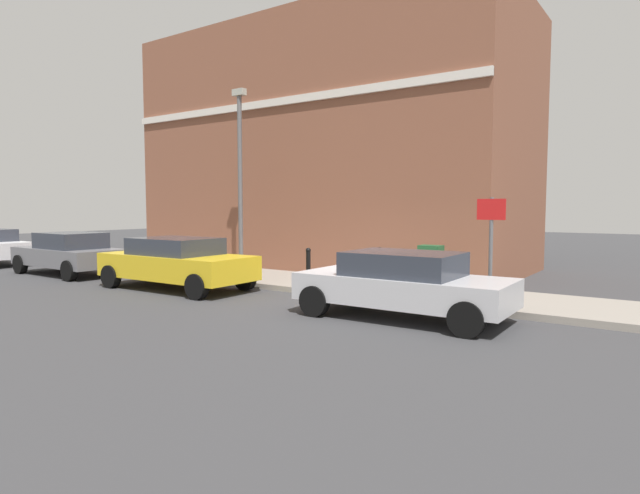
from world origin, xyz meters
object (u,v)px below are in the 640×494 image
at_px(car_silver, 403,283).
at_px(bollard_near_cabinet, 379,265).
at_px(bollard_far_kerb, 308,266).
at_px(car_yellow, 176,262).
at_px(utility_cabinet, 430,270).
at_px(car_grey, 69,253).
at_px(street_sign, 491,235).
at_px(lamppost, 240,173).

bearing_deg(car_silver, bollard_near_cabinet, -54.53).
bearing_deg(bollard_far_kerb, car_yellow, 114.76).
bearing_deg(utility_cabinet, bollard_far_kerb, 112.23).
xyz_separation_m(car_yellow, bollard_near_cabinet, (2.83, -4.75, -0.04)).
height_order(car_grey, bollard_far_kerb, car_grey).
bearing_deg(car_grey, car_yellow, -179.07).
bearing_deg(bollard_far_kerb, street_sign, -89.78).
relative_size(utility_cabinet, street_sign, 0.50).
distance_m(car_grey, utility_cabinet, 11.93).
bearing_deg(bollard_far_kerb, car_silver, -113.39).
xyz_separation_m(bollard_far_kerb, lamppost, (1.09, 3.41, 2.60)).
relative_size(car_silver, car_grey, 1.01).
bearing_deg(car_grey, bollard_near_cabinet, -163.37).
relative_size(bollard_far_kerb, street_sign, 0.45).
bearing_deg(car_yellow, utility_cabinet, -157.46).
bearing_deg(car_silver, car_yellow, -0.26).
distance_m(car_grey, bollard_far_kerb, 8.85).
relative_size(car_yellow, utility_cabinet, 3.94).
distance_m(car_silver, utility_cabinet, 2.72).
distance_m(bollard_near_cabinet, lamppost, 5.48).
xyz_separation_m(car_grey, street_sign, (1.54, -13.44, 0.93)).
height_order(utility_cabinet, bollard_near_cabinet, utility_cabinet).
height_order(car_grey, utility_cabinet, car_grey).
distance_m(car_silver, car_yellow, 6.77).
distance_m(car_yellow, bollard_far_kerb, 3.68).
bearing_deg(car_grey, bollard_far_kerb, -168.96).
xyz_separation_m(car_silver, lamppost, (2.57, 6.84, 2.59)).
relative_size(car_yellow, street_sign, 1.97).
distance_m(car_silver, bollard_far_kerb, 3.74).
bearing_deg(bollard_near_cabinet, car_silver, -143.81).
xyz_separation_m(car_grey, utility_cabinet, (2.70, -11.62, -0.05)).
relative_size(car_yellow, car_grey, 1.07).
bearing_deg(lamppost, bollard_near_cabinet, -87.63).
distance_m(street_sign, lamppost, 8.36).
relative_size(bollard_near_cabinet, lamppost, 0.18).
bearing_deg(car_yellow, car_grey, -1.28).
distance_m(bollard_far_kerb, street_sign, 4.82).
distance_m(car_silver, bollard_near_cabinet, 3.43).
xyz_separation_m(car_silver, car_yellow, (-0.05, 6.77, 0.03)).
distance_m(car_yellow, bollard_near_cabinet, 5.52).
bearing_deg(car_silver, street_sign, -131.26).
height_order(car_silver, lamppost, lamppost).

